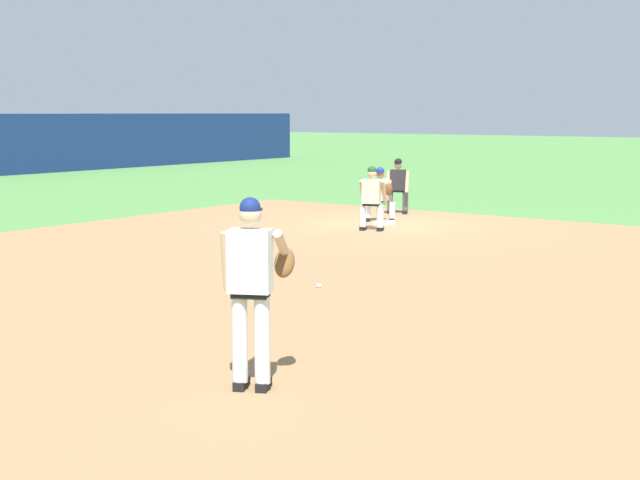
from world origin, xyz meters
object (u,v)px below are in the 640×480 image
(pitcher, at_px, (253,281))
(umpire, at_px, (398,184))
(baserunner, at_px, (372,196))
(first_baseman, at_px, (381,192))
(baseball, at_px, (319,286))
(first_base_bag, at_px, (384,223))

(pitcher, bearing_deg, umpire, 26.18)
(pitcher, relative_size, baserunner, 1.27)
(baserunner, bearing_deg, first_baseman, 25.53)
(baseball, xyz_separation_m, umpire, (9.32, 4.29, 0.76))
(pitcher, bearing_deg, first_base_bag, 26.65)
(first_baseman, distance_m, baserunner, 1.65)
(pitcher, height_order, first_baseman, pitcher)
(first_baseman, xyz_separation_m, baserunner, (-1.49, -0.71, 0.06))
(baseball, bearing_deg, baserunner, 26.22)
(first_base_bag, relative_size, first_baseman, 0.28)
(first_baseman, height_order, baserunner, baserunner)
(baserunner, bearing_deg, umpire, 21.79)
(first_base_bag, height_order, first_baseman, first_baseman)
(first_base_bag, height_order, baseball, first_base_bag)
(first_base_bag, relative_size, baserunner, 0.26)
(pitcher, bearing_deg, baseball, 29.22)
(baseball, distance_m, pitcher, 5.13)
(pitcher, xyz_separation_m, first_baseman, (11.92, 6.14, -0.33))
(umpire, bearing_deg, first_base_bag, -156.41)
(baserunner, bearing_deg, pitcher, -152.50)
(umpire, bearing_deg, baseball, -155.30)
(first_baseman, bearing_deg, first_base_bag, -136.35)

